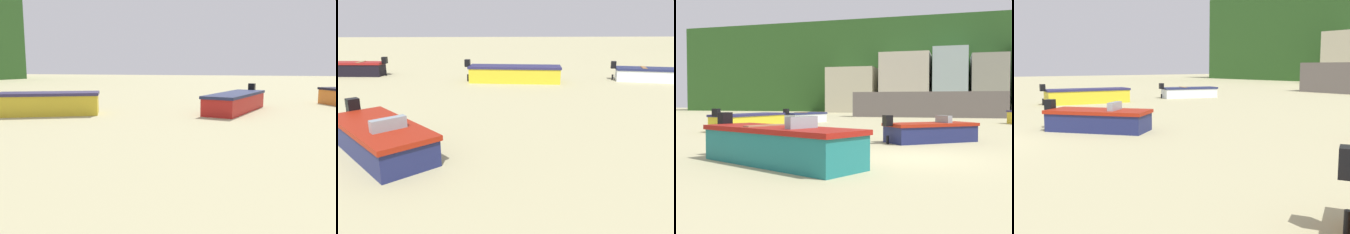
% 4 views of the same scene
% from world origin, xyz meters
% --- Properties ---
extents(boat_navy_0, '(3.65, 3.31, 1.06)m').
position_xyz_m(boat_navy_0, '(0.32, 4.75, 0.38)').
color(boat_navy_0, navy).
rests_on(boat_navy_0, ground).
extents(boat_white_3, '(2.41, 4.28, 1.07)m').
position_xyz_m(boat_white_3, '(-9.47, 16.61, 0.39)').
color(boat_white_3, white).
rests_on(boat_white_3, ground).
extents(boat_yellow_4, '(2.21, 5.35, 1.21)m').
position_xyz_m(boat_yellow_4, '(-9.77, 8.95, 0.45)').
color(boat_yellow_4, gold).
rests_on(boat_yellow_4, ground).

